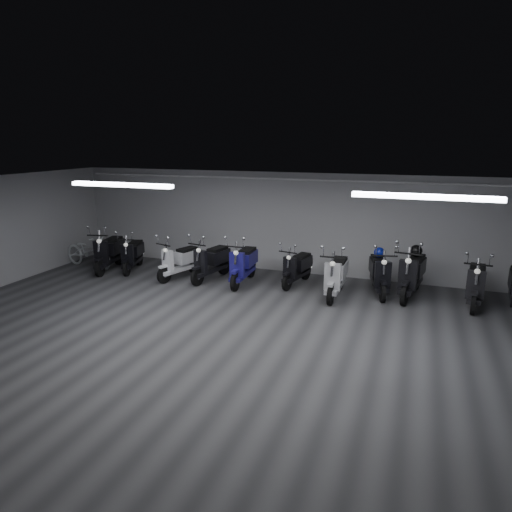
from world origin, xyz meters
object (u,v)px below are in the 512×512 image
(scooter_9, at_px, (477,276))
(scooter_8, at_px, (413,267))
(scooter_6, at_px, (336,269))
(scooter_4, at_px, (243,258))
(scooter_1, at_px, (132,249))
(bicycle, at_px, (88,248))
(scooter_7, at_px, (380,267))
(scooter_2, at_px, (180,255))
(scooter_5, at_px, (297,262))
(helmet_0, at_px, (416,251))
(helmet_1, at_px, (379,252))
(scooter_3, at_px, (211,255))
(scooter_0, at_px, (109,246))

(scooter_9, bearing_deg, scooter_8, -178.06)
(scooter_6, bearing_deg, scooter_9, 8.88)
(scooter_4, height_order, scooter_8, scooter_8)
(scooter_1, relative_size, scooter_8, 0.85)
(scooter_9, xyz_separation_m, bicycle, (-10.37, -0.34, -0.10))
(scooter_1, bearing_deg, scooter_8, -14.15)
(scooter_9, bearing_deg, scooter_7, -175.78)
(scooter_7, bearing_deg, scooter_2, 172.13)
(scooter_5, bearing_deg, helmet_0, 17.53)
(scooter_9, xyz_separation_m, helmet_1, (-2.17, 0.35, 0.29))
(scooter_2, relative_size, bicycle, 0.94)
(scooter_1, relative_size, scooter_5, 1.04)
(scooter_2, distance_m, scooter_4, 1.80)
(scooter_3, bearing_deg, bicycle, -167.31)
(scooter_2, height_order, bicycle, scooter_2)
(scooter_5, bearing_deg, scooter_1, -164.71)
(scooter_3, relative_size, scooter_8, 0.89)
(scooter_5, xyz_separation_m, scooter_6, (1.11, -0.56, 0.08))
(scooter_2, distance_m, scooter_3, 0.87)
(scooter_2, height_order, scooter_7, scooter_7)
(scooter_2, relative_size, scooter_3, 0.95)
(scooter_2, bearing_deg, scooter_5, 26.92)
(scooter_3, distance_m, scooter_5, 2.30)
(scooter_6, bearing_deg, bicycle, 179.66)
(bicycle, height_order, helmet_1, bicycle)
(scooter_8, relative_size, bicycle, 1.11)
(scooter_7, distance_m, scooter_8, 0.74)
(scooter_7, height_order, bicycle, scooter_7)
(scooter_0, relative_size, scooter_6, 1.03)
(scooter_4, bearing_deg, scooter_2, -177.81)
(scooter_3, bearing_deg, scooter_9, 13.40)
(scooter_3, height_order, scooter_8, scooter_8)
(helmet_1, bearing_deg, scooter_6, -138.12)
(scooter_0, bearing_deg, scooter_1, 5.15)
(scooter_0, distance_m, scooter_7, 7.49)
(scooter_1, xyz_separation_m, scooter_2, (1.64, -0.20, 0.01))
(scooter_7, bearing_deg, scooter_4, 172.86)
(scooter_6, bearing_deg, scooter_2, 179.81)
(scooter_5, xyz_separation_m, helmet_0, (2.85, 0.29, 0.47))
(scooter_1, relative_size, bicycle, 0.94)
(scooter_1, height_order, scooter_6, scooter_6)
(scooter_6, distance_m, helmet_1, 1.23)
(helmet_0, bearing_deg, scooter_8, -99.80)
(helmet_1, bearing_deg, scooter_5, -172.97)
(scooter_9, bearing_deg, scooter_6, -164.64)
(scooter_0, relative_size, scooter_2, 1.12)
(scooter_6, distance_m, scooter_8, 1.79)
(helmet_0, height_order, helmet_1, helmet_0)
(scooter_0, relative_size, scooter_7, 1.04)
(scooter_0, bearing_deg, scooter_7, -8.73)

